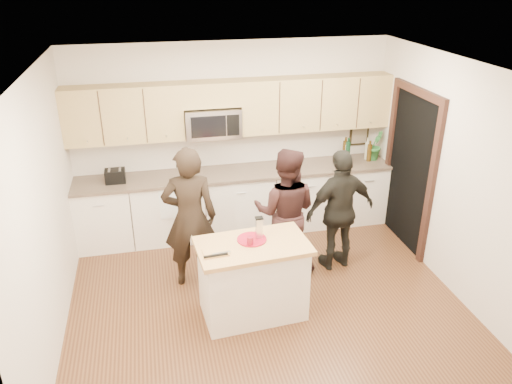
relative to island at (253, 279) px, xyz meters
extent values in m
plane|color=brown|center=(0.19, 0.26, -0.45)|extent=(4.50, 4.50, 0.00)
cube|color=beige|center=(0.19, 2.26, 0.90)|extent=(4.50, 0.02, 2.70)
cube|color=beige|center=(0.19, -1.74, 0.90)|extent=(4.50, 0.02, 2.70)
cube|color=beige|center=(-2.06, 0.26, 0.90)|extent=(0.02, 4.00, 2.70)
cube|color=beige|center=(2.44, 0.26, 0.90)|extent=(0.02, 4.00, 2.70)
cube|color=white|center=(0.19, 0.26, 2.25)|extent=(4.50, 4.00, 0.02)
cube|color=white|center=(0.19, 1.95, 0.00)|extent=(4.50, 0.62, 0.90)
cube|color=brown|center=(0.19, 1.94, 0.47)|extent=(4.50, 0.66, 0.04)
cube|color=tan|center=(-1.28, 2.09, 1.37)|extent=(1.55, 0.33, 0.75)
cube|color=tan|center=(1.36, 2.09, 1.37)|extent=(2.17, 0.33, 0.75)
cube|color=tan|center=(-0.12, 2.09, 1.58)|extent=(0.78, 0.33, 0.33)
cube|color=silver|center=(-0.12, 2.06, 1.20)|extent=(0.76, 0.40, 0.40)
cube|color=black|center=(-0.20, 1.86, 1.20)|extent=(0.47, 0.01, 0.29)
cube|color=black|center=(0.13, 1.86, 1.20)|extent=(0.17, 0.01, 0.29)
cube|color=black|center=(2.43, 1.16, 0.60)|extent=(0.02, 1.05, 2.10)
cube|color=black|center=(2.41, 0.58, 0.60)|extent=(0.06, 0.10, 2.10)
cube|color=black|center=(2.41, 1.73, 0.60)|extent=(0.06, 0.10, 2.10)
cube|color=black|center=(2.41, 1.16, 1.70)|extent=(0.06, 1.25, 0.10)
cube|color=black|center=(2.14, 2.24, 0.83)|extent=(0.30, 0.03, 0.38)
cube|color=tan|center=(2.14, 2.23, 0.83)|extent=(0.24, 0.00, 0.32)
cube|color=white|center=(-0.76, 1.63, 0.25)|extent=(0.34, 0.01, 0.48)
cube|color=white|center=(-0.76, 1.93, 0.48)|extent=(0.34, 0.60, 0.01)
cube|color=white|center=(0.00, 0.00, -0.03)|extent=(1.15, 0.73, 0.85)
cube|color=tan|center=(0.00, 0.00, 0.42)|extent=(1.25, 0.79, 0.05)
cylinder|color=maroon|center=(0.01, 0.08, 0.45)|extent=(0.32, 0.32, 0.02)
cube|color=silver|center=(0.09, 0.10, 0.57)|extent=(0.07, 0.06, 0.23)
cube|color=black|center=(0.09, 0.10, 0.70)|extent=(0.08, 0.07, 0.02)
cylinder|color=maroon|center=(-0.03, -0.03, 0.50)|extent=(0.07, 0.07, 0.10)
cube|color=tan|center=(-0.41, -0.10, 0.45)|extent=(0.27, 0.21, 0.02)
cube|color=black|center=(-0.42, -0.18, 0.47)|extent=(0.25, 0.05, 0.02)
cube|color=silver|center=(-0.36, -0.14, 0.46)|extent=(0.19, 0.04, 0.01)
cube|color=black|center=(-1.47, 1.93, 0.57)|extent=(0.26, 0.19, 0.18)
cube|color=silver|center=(-1.54, 1.93, 0.66)|extent=(0.03, 0.14, 0.00)
cube|color=silver|center=(-1.40, 1.93, 0.66)|extent=(0.03, 0.14, 0.00)
cylinder|color=#3E290B|center=(1.83, 2.01, 0.67)|extent=(0.08, 0.08, 0.37)
cylinder|color=tan|center=(1.84, 1.93, 0.65)|extent=(0.08, 0.08, 0.33)
cylinder|color=#3E290B|center=(2.18, 1.93, 0.64)|extent=(0.07, 0.07, 0.31)
cylinder|color=tan|center=(2.19, 2.01, 0.65)|extent=(0.08, 0.08, 0.33)
cylinder|color=black|center=(1.79, 1.82, 0.70)|extent=(0.07, 0.07, 0.42)
imported|color=#2B6D2F|center=(2.29, 1.98, 0.71)|extent=(0.31, 0.31, 0.44)
imported|color=black|center=(-0.59, 0.77, 0.43)|extent=(0.68, 0.48, 1.77)
imported|color=black|center=(0.58, 0.78, 0.37)|extent=(0.98, 0.89, 1.66)
imported|color=black|center=(1.28, 0.72, 0.35)|extent=(0.99, 0.55, 1.60)
camera|label=1|loc=(-0.96, -4.50, 3.17)|focal=35.00mm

